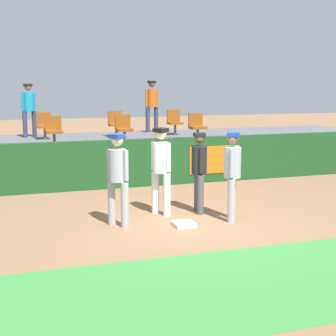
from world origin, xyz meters
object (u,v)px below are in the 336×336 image
(seat_front_right, at_px, (197,125))
(seat_front_center, at_px, (124,127))
(player_fielder_home, at_px, (161,165))
(spectator_capped, at_px, (152,102))
(player_coach_visitor, at_px, (118,173))
(player_umpire, at_px, (199,167))
(seat_back_right, at_px, (174,121))
(spectator_hooded, at_px, (29,106))
(seat_front_left, at_px, (54,129))
(seat_back_center, at_px, (116,122))
(player_runner_visitor, at_px, (232,170))
(seat_back_left, at_px, (44,124))
(first_base, at_px, (184,224))

(seat_front_right, bearing_deg, seat_front_center, -179.99)
(player_fielder_home, relative_size, spectator_capped, 1.02)
(player_coach_visitor, xyz_separation_m, player_umpire, (1.89, 0.48, -0.05))
(seat_back_right, bearing_deg, seat_front_center, -140.55)
(player_fielder_home, bearing_deg, seat_front_center, 145.87)
(spectator_capped, bearing_deg, spectator_hooded, -0.39)
(seat_front_left, bearing_deg, seat_front_right, 0.00)
(seat_back_center, xyz_separation_m, spectator_hooded, (-2.69, 0.76, 0.53))
(seat_back_center, bearing_deg, player_coach_visitor, -102.15)
(player_umpire, height_order, seat_front_left, seat_front_left)
(player_runner_visitor, distance_m, player_umpire, 0.89)
(player_umpire, distance_m, seat_front_center, 4.61)
(player_runner_visitor, xyz_separation_m, seat_front_right, (1.32, 5.34, 0.44))
(player_runner_visitor, distance_m, seat_back_right, 7.25)
(seat_front_center, xyz_separation_m, seat_back_left, (-2.13, 1.80, -0.00))
(player_coach_visitor, bearing_deg, seat_back_center, 129.34)
(seat_front_left, xyz_separation_m, seat_back_left, (-0.11, 1.80, -0.00))
(seat_front_left, height_order, seat_back_right, same)
(seat_back_center, bearing_deg, seat_front_left, -140.35)
(spectator_capped, bearing_deg, seat_front_right, 94.68)
(player_fielder_home, distance_m, player_umpire, 0.84)
(seat_back_left, height_order, seat_back_center, same)
(player_fielder_home, relative_size, player_coach_visitor, 1.02)
(player_umpire, distance_m, seat_front_right, 4.89)
(player_fielder_home, bearing_deg, first_base, -22.11)
(spectator_capped, bearing_deg, seat_front_left, 32.37)
(seat_back_center, height_order, spectator_capped, spectator_capped)
(seat_front_left, relative_size, seat_back_right, 1.00)
(seat_front_left, bearing_deg, player_coach_visitor, -82.06)
(first_base, xyz_separation_m, seat_front_left, (-1.92, 5.46, 1.45))
(first_base, xyz_separation_m, player_fielder_home, (-0.16, 1.02, 1.03))
(seat_front_center, height_order, seat_back_left, same)
(seat_front_center, relative_size, seat_back_left, 1.00)
(player_runner_visitor, height_order, seat_front_left, seat_front_left)
(player_coach_visitor, xyz_separation_m, seat_back_left, (-0.81, 6.83, 0.43))
(seat_back_left, xyz_separation_m, spectator_hooded, (-0.41, 0.76, 0.53))
(seat_front_left, relative_size, spectator_capped, 0.46)
(player_coach_visitor, bearing_deg, seat_front_right, 105.76)
(seat_front_left, height_order, seat_front_center, same)
(player_umpire, distance_m, spectator_hooded, 7.82)
(seat_front_left, relative_size, seat_back_center, 1.00)
(seat_back_right, relative_size, seat_back_center, 1.00)
(first_base, height_order, spectator_capped, spectator_capped)
(seat_back_right, bearing_deg, seat_front_right, -86.46)
(player_fielder_home, bearing_deg, seat_back_left, 165.91)
(seat_front_left, bearing_deg, player_umpire, -60.32)
(player_runner_visitor, bearing_deg, first_base, -55.23)
(player_fielder_home, distance_m, seat_front_right, 5.14)
(player_runner_visitor, xyz_separation_m, spectator_hooded, (-3.52, 7.90, 0.97))
(player_runner_visitor, xyz_separation_m, player_coach_visitor, (-2.30, 0.31, 0.01))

